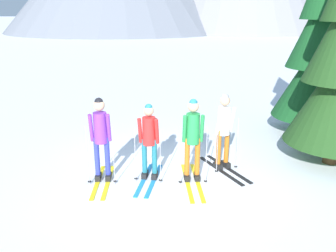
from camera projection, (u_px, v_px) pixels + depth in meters
name	position (u px, v px, depth m)	size (l,w,h in m)	color
ground_plane	(169.00, 174.00, 8.08)	(400.00, 400.00, 0.00)	white
skier_in_purple	(101.00, 134.00, 7.45)	(0.61, 1.60, 1.84)	yellow
skier_in_red	(149.00, 137.00, 7.58)	(0.60, 1.62, 1.69)	#1E84D1
skier_in_green	(193.00, 137.00, 7.44)	(0.61, 1.81, 1.81)	yellow
skier_in_white	(224.00, 128.00, 8.04)	(1.07, 1.65, 1.78)	black
pine_tree_near	(319.00, 47.00, 9.96)	(2.30, 2.30, 5.55)	#51381E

